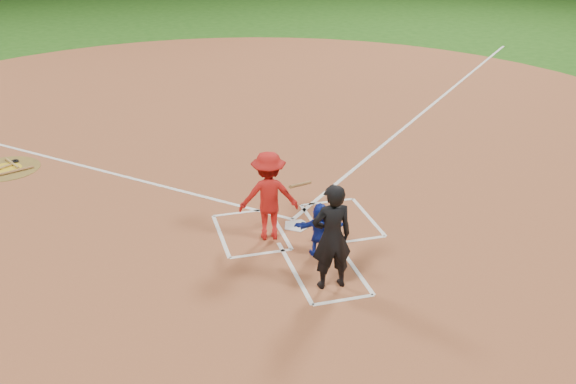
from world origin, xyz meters
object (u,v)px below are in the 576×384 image
object	(u,v)px
catcher	(320,229)
umpire	(332,237)
home_plate	(297,226)
on_deck_circle	(5,169)
batter_at_plate	(269,196)

from	to	relation	value
catcher	umpire	world-z (taller)	umpire
umpire	home_plate	bearing A→B (deg)	-92.07
on_deck_circle	batter_at_plate	world-z (taller)	batter_at_plate
catcher	batter_at_plate	world-z (taller)	batter_at_plate
home_plate	on_deck_circle	distance (m)	7.90
home_plate	umpire	world-z (taller)	umpire
on_deck_circle	catcher	size ratio (longest dim) A/B	1.62
umpire	batter_at_plate	size ratio (longest dim) A/B	1.07
catcher	home_plate	bearing A→B (deg)	-71.34
on_deck_circle	umpire	distance (m)	9.52
umpire	batter_at_plate	xyz separation A→B (m)	(-0.59, 2.02, -0.06)
home_plate	umpire	distance (m)	2.51
home_plate	catcher	xyz separation A→B (m)	(0.10, -1.21, 0.52)
home_plate	catcher	bearing A→B (deg)	94.61
catcher	umpire	distance (m)	1.21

